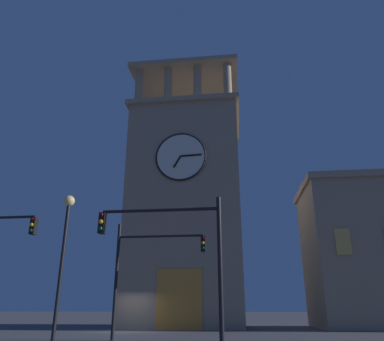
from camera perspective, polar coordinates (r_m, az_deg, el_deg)
ground_plane at (r=25.90m, az=-10.18°, el=-23.25°), size 200.00×200.00×0.00m
clocktower at (r=31.91m, az=-0.74°, el=-5.88°), size 9.56×8.67×24.98m
traffic_signal_near at (r=18.84m, az=-6.94°, el=-13.64°), size 4.48×0.41×5.46m
traffic_signal_mid at (r=12.98m, az=-2.60°, el=-11.27°), size 4.38×0.41×5.12m
street_lamp at (r=15.45m, az=-19.05°, el=-10.05°), size 0.44×0.44×5.71m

